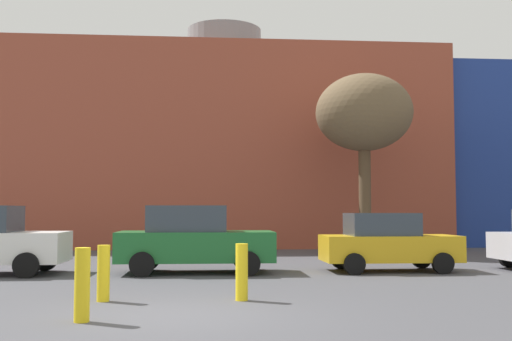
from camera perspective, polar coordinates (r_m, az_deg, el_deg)
name	(u,v)px	position (r m, az deg, el deg)	size (l,w,h in m)	color
ground_plane	(173,315)	(10.50, -7.73, -13.26)	(200.00, 200.00, 0.00)	#47474C
building_backdrop	(224,155)	(32.93, -3.01, 1.44)	(37.38, 11.17, 11.57)	#9E4733
parked_car_2	(194,239)	(17.23, -5.86, -6.42)	(4.33, 2.12, 1.88)	#1E662D
parked_car_3	(387,242)	(18.00, 12.18, -6.58)	(3.85, 1.89, 1.67)	gold
bare_tree_1	(364,114)	(24.94, 10.07, 5.19)	(3.88, 3.88, 7.22)	brown
bollard_yellow_0	(103,273)	(12.21, -14.08, -9.30)	(0.24, 0.24, 1.07)	yellow
bollard_yellow_1	(82,285)	(10.07, -15.95, -10.24)	(0.24, 0.24, 1.16)	yellow
bollard_yellow_2	(242,272)	(11.97, -1.35, -9.47)	(0.24, 0.24, 1.09)	yellow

